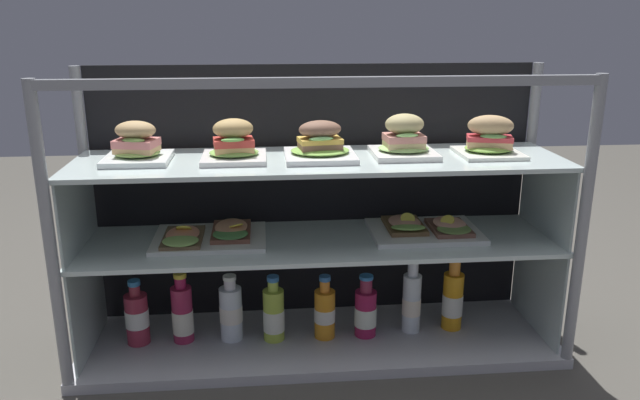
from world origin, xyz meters
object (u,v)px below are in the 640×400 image
at_px(open_sandwich_tray_far_left, 426,228).
at_px(juice_bottle_back_right, 231,312).
at_px(plated_roll_sandwich_right_of_center, 319,146).
at_px(juice_bottle_front_fourth, 274,314).
at_px(plated_roll_sandwich_far_left, 234,145).
at_px(plated_roll_sandwich_mid_right, 137,146).
at_px(juice_bottle_front_left_end, 183,314).
at_px(juice_bottle_front_middle, 325,313).
at_px(juice_bottle_back_center, 453,299).
at_px(plated_roll_sandwich_center, 489,140).
at_px(juice_bottle_near_post, 412,301).
at_px(juice_bottle_back_left, 366,312).
at_px(open_sandwich_tray_right_of_center, 210,235).
at_px(plated_roll_sandwich_left_of_center, 404,140).
at_px(juice_bottle_front_second, 137,317).

xyz_separation_m(open_sandwich_tray_far_left, juice_bottle_back_right, (-0.62, -0.00, -0.26)).
relative_size(plated_roll_sandwich_right_of_center, juice_bottle_front_fourth, 0.95).
bearing_deg(plated_roll_sandwich_right_of_center, plated_roll_sandwich_far_left, -179.00).
distance_m(plated_roll_sandwich_mid_right, juice_bottle_front_left_end, 0.55).
relative_size(open_sandwich_tray_far_left, juice_bottle_front_middle, 1.61).
relative_size(juice_bottle_back_right, juice_bottle_front_middle, 1.03).
distance_m(open_sandwich_tray_far_left, juice_bottle_back_center, 0.27).
relative_size(plated_roll_sandwich_center, juice_bottle_near_post, 0.73).
height_order(juice_bottle_back_right, juice_bottle_near_post, juice_bottle_near_post).
relative_size(plated_roll_sandwich_mid_right, juice_bottle_back_left, 0.90).
relative_size(juice_bottle_front_middle, juice_bottle_back_center, 0.84).
height_order(open_sandwich_tray_right_of_center, juice_bottle_near_post, open_sandwich_tray_right_of_center).
relative_size(plated_roll_sandwich_left_of_center, juice_bottle_near_post, 0.74).
bearing_deg(open_sandwich_tray_far_left, plated_roll_sandwich_left_of_center, -171.94).
bearing_deg(juice_bottle_back_left, plated_roll_sandwich_mid_right, 179.12).
relative_size(plated_roll_sandwich_mid_right, plated_roll_sandwich_far_left, 1.00).
distance_m(open_sandwich_tray_right_of_center, juice_bottle_front_middle, 0.44).
distance_m(juice_bottle_back_right, juice_bottle_front_fourth, 0.14).
bearing_deg(open_sandwich_tray_far_left, plated_roll_sandwich_center, -6.39).
relative_size(plated_roll_sandwich_center, open_sandwich_tray_right_of_center, 0.54).
height_order(open_sandwich_tray_right_of_center, juice_bottle_back_right, open_sandwich_tray_right_of_center).
relative_size(open_sandwich_tray_right_of_center, juice_bottle_front_middle, 1.61).
distance_m(plated_roll_sandwich_center, juice_bottle_back_center, 0.54).
height_order(plated_roll_sandwich_far_left, plated_roll_sandwich_center, same).
height_order(plated_roll_sandwich_mid_right, plated_roll_sandwich_far_left, plated_roll_sandwich_far_left).
relative_size(juice_bottle_back_right, juice_bottle_front_fourth, 1.00).
height_order(plated_roll_sandwich_left_of_center, juice_bottle_front_left_end, plated_roll_sandwich_left_of_center).
relative_size(juice_bottle_back_left, juice_bottle_back_center, 0.82).
xyz_separation_m(juice_bottle_front_fourth, juice_bottle_near_post, (0.45, 0.01, 0.02)).
distance_m(juice_bottle_front_left_end, juice_bottle_back_left, 0.58).
height_order(open_sandwich_tray_right_of_center, juice_bottle_front_left_end, open_sandwich_tray_right_of_center).
height_order(juice_bottle_back_right, juice_bottle_front_fourth, same).
relative_size(open_sandwich_tray_far_left, juice_bottle_back_center, 1.35).
relative_size(juice_bottle_front_left_end, juice_bottle_front_fourth, 1.07).
distance_m(plated_roll_sandwich_mid_right, juice_bottle_front_fourth, 0.67).
relative_size(juice_bottle_front_left_end, juice_bottle_front_middle, 1.10).
bearing_deg(juice_bottle_front_left_end, juice_bottle_back_left, -1.91).
bearing_deg(juice_bottle_front_middle, plated_roll_sandwich_right_of_center, 168.85).
height_order(juice_bottle_front_middle, juice_bottle_back_center, juice_bottle_back_center).
distance_m(plated_roll_sandwich_left_of_center, juice_bottle_back_center, 0.57).
distance_m(plated_roll_sandwich_left_of_center, juice_bottle_front_middle, 0.60).
bearing_deg(juice_bottle_front_second, juice_bottle_front_fourth, -1.87).
height_order(plated_roll_sandwich_far_left, plated_roll_sandwich_left_of_center, plated_roll_sandwich_left_of_center).
distance_m(plated_roll_sandwich_mid_right, juice_bottle_back_left, 0.87).
height_order(plated_roll_sandwich_mid_right, juice_bottle_back_center, plated_roll_sandwich_mid_right).
xyz_separation_m(plated_roll_sandwich_mid_right, juice_bottle_near_post, (0.83, 0.01, -0.53)).
bearing_deg(juice_bottle_back_right, plated_roll_sandwich_center, -1.11).
height_order(open_sandwich_tray_far_left, juice_bottle_front_middle, open_sandwich_tray_far_left).
xyz_separation_m(juice_bottle_near_post, juice_bottle_back_center, (0.14, 0.01, -0.00)).
bearing_deg(juice_bottle_back_center, plated_roll_sandwich_center, -15.42).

